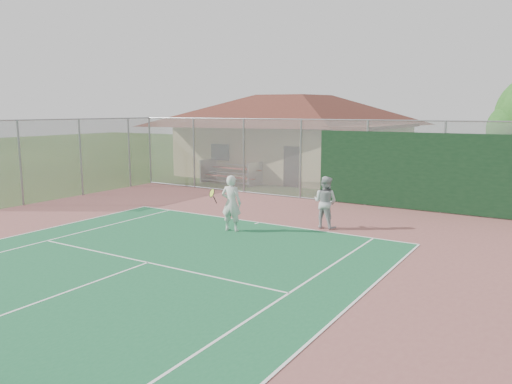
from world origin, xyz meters
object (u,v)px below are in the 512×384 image
Objects in this scene: clubhouse at (294,127)px; bleachers at (235,171)px; player_grey_back at (325,203)px; player_white_front at (231,204)px.

clubhouse is 5.00m from bleachers.
player_grey_back is at bearing -34.66° from bleachers.
bleachers is at bearing -34.25° from player_grey_back.
player_grey_back reaches higher than bleachers.
player_grey_back is at bearing -56.66° from clubhouse.
bleachers is 1.94× the size of player_grey_back.
bleachers is 1.84× the size of player_white_front.
player_white_front is (4.79, -13.46, -1.96)m from clubhouse.
clubhouse is 3.98× the size of bleachers.
clubhouse is at bearing -52.07° from player_grey_back.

